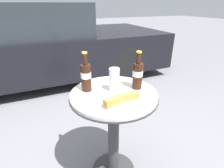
% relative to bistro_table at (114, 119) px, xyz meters
% --- Properties ---
extents(bistro_table, '(0.58, 0.58, 0.73)m').
position_rel_bistro_table_xyz_m(bistro_table, '(0.00, 0.00, 0.00)').
color(bistro_table, '#333333').
rests_on(bistro_table, ground_plane).
extents(cola_bottle_left, '(0.07, 0.07, 0.26)m').
position_rel_bistro_table_xyz_m(cola_bottle_left, '(-0.15, 0.10, 0.31)').
color(cola_bottle_left, '#33190F').
rests_on(cola_bottle_left, bistro_table).
extents(cola_bottle_right, '(0.07, 0.07, 0.26)m').
position_rel_bistro_table_xyz_m(cola_bottle_right, '(0.17, 0.00, 0.31)').
color(cola_bottle_right, '#33190F').
rests_on(cola_bottle_right, bistro_table).
extents(drinking_glass, '(0.07, 0.07, 0.16)m').
position_rel_bistro_table_xyz_m(drinking_glass, '(0.01, 0.03, 0.28)').
color(drinking_glass, silver).
rests_on(drinking_glass, bistro_table).
extents(lunch_plate_near, '(0.23, 0.21, 0.06)m').
position_rel_bistro_table_xyz_m(lunch_plate_near, '(-0.02, -0.15, 0.23)').
color(lunch_plate_near, silver).
rests_on(lunch_plate_near, bistro_table).
extents(parked_car, '(4.48, 1.84, 1.27)m').
position_rel_bistro_table_xyz_m(parked_car, '(-0.48, 2.39, 0.08)').
color(parked_car, black).
rests_on(parked_car, ground_plane).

